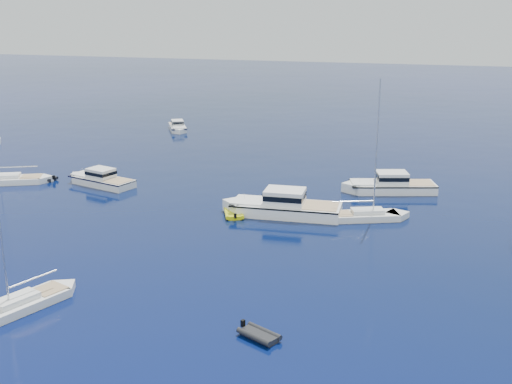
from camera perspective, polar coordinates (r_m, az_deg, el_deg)
ground at (r=42.74m, az=-8.54°, el=-11.42°), size 400.00×400.00×0.00m
motor_cruiser_centre at (r=62.95m, az=2.33°, el=-2.03°), size 12.86×4.67×3.32m
motor_cruiser_far_l at (r=75.50m, az=-13.64°, el=0.63°), size 9.95×5.47×2.50m
motor_cruiser_distant at (r=72.09m, az=11.72°, el=0.02°), size 11.50×6.42×2.89m
motor_cruiser_horizon at (r=106.83m, az=-6.96°, el=5.47°), size 6.05×8.21×2.11m
sailboat_fore at (r=46.89m, az=-20.04°, el=-9.68°), size 5.48×9.41×13.47m
sailboat_mid_l at (r=79.40m, az=-21.04°, el=0.75°), size 10.45×6.77×15.12m
sailboat_centre at (r=62.44m, az=9.50°, el=-2.40°), size 9.71×5.88×13.94m
tender_yellow at (r=62.98m, az=-2.01°, el=-2.02°), size 3.54×4.49×0.95m
tender_grey_near at (r=40.54m, az=0.28°, el=-12.85°), size 3.19×2.66×0.95m
tender_grey_far at (r=79.56m, az=-18.38°, el=1.04°), size 3.86×2.65×0.95m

